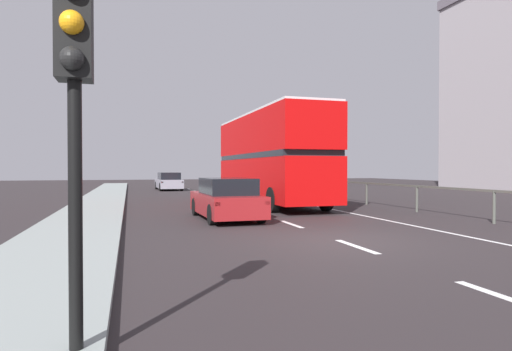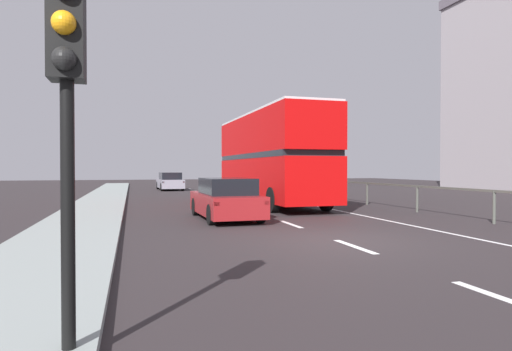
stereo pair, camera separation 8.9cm
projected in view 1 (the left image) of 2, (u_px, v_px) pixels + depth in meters
ground_plane at (336, 242)px, 10.65m from camera, size 74.13×120.00×0.10m
near_sidewalk_kerb at (58, 250)px, 8.91m from camera, size 2.36×80.00×0.14m
lane_paint_markings at (295, 208)px, 19.22m from camera, size 3.55×46.00×0.01m
bridge_side_railing at (367, 186)px, 20.98m from camera, size 0.10×42.00×1.07m
double_decker_bus_red at (270, 156)px, 21.03m from camera, size 2.67×10.73×4.33m
hatchback_car_near at (226, 199)px, 14.91m from camera, size 1.88×4.34×1.40m
traffic_signal_pole at (74, 70)px, 3.79m from camera, size 0.30×0.42×3.26m
sedan_car_ahead at (169, 182)px, 35.05m from camera, size 1.94×4.64×1.41m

